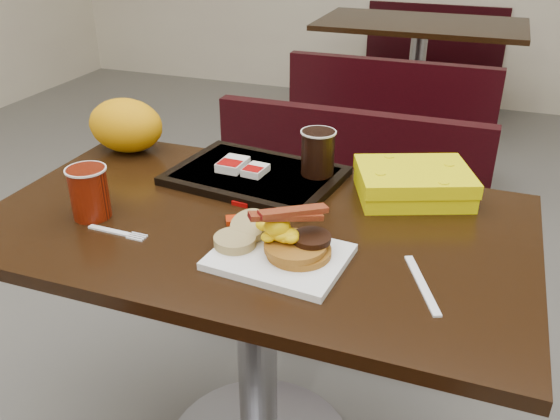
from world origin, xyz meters
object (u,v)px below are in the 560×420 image
(hashbrown_sleeve_left, at_px, (233,164))
(paper_bag, at_px, (126,125))
(bench_near_n, at_px, (332,228))
(tray, at_px, (256,176))
(table_far, at_px, (415,84))
(knife, at_px, (422,284))
(coffee_cup_far, at_px, (318,153))
(pancake_stack, at_px, (299,249))
(clamshell, at_px, (413,183))
(fork, at_px, (109,231))
(table_near, at_px, (257,351))
(hashbrown_sleeve_right, at_px, (255,170))
(bench_far_s, at_px, (394,121))
(bench_far_n, at_px, (429,61))
(platter, at_px, (279,257))
(coffee_cup_near, at_px, (89,193))

(hashbrown_sleeve_left, bearing_deg, paper_bag, 173.12)
(bench_near_n, height_order, tray, tray)
(bench_near_n, bearing_deg, table_far, 90.00)
(knife, distance_m, coffee_cup_far, 0.49)
(pancake_stack, height_order, hashbrown_sleeve_left, same)
(clamshell, bearing_deg, table_far, 76.02)
(fork, bearing_deg, table_near, 30.97)
(table_far, distance_m, hashbrown_sleeve_right, 2.44)
(tray, xyz_separation_m, hashbrown_sleeve_left, (-0.06, 0.00, 0.02))
(knife, height_order, hashbrown_sleeve_right, hashbrown_sleeve_right)
(pancake_stack, height_order, clamshell, clamshell)
(table_near, relative_size, tray, 2.91)
(bench_far_s, relative_size, hashbrown_sleeve_left, 11.99)
(clamshell, bearing_deg, hashbrown_sleeve_left, 163.10)
(paper_bag, bearing_deg, bench_far_s, 73.27)
(table_near, xyz_separation_m, hashbrown_sleeve_left, (-0.14, 0.21, 0.41))
(table_near, relative_size, bench_far_n, 1.20)
(platter, bearing_deg, bench_near_n, 102.67)
(table_near, height_order, knife, knife)
(hashbrown_sleeve_right, bearing_deg, knife, -29.09)
(hashbrown_sleeve_left, bearing_deg, bench_near_n, 76.16)
(bench_near_n, bearing_deg, pancake_stack, -79.98)
(bench_near_n, distance_m, pancake_stack, 0.93)
(hashbrown_sleeve_left, xyz_separation_m, hashbrown_sleeve_right, (0.07, -0.01, -0.00))
(knife, relative_size, tray, 0.46)
(fork, bearing_deg, bench_near_n, 73.99)
(hashbrown_sleeve_left, distance_m, paper_bag, 0.36)
(bench_near_n, distance_m, platter, 0.93)
(knife, bearing_deg, paper_bag, -137.88)
(knife, bearing_deg, fork, -111.68)
(bench_far_n, height_order, paper_bag, paper_bag)
(hashbrown_sleeve_right, bearing_deg, table_near, -63.01)
(bench_far_s, height_order, clamshell, clamshell)
(hashbrown_sleeve_left, distance_m, hashbrown_sleeve_right, 0.07)
(table_far, relative_size, fork, 8.56)
(bench_near_n, height_order, bench_far_n, same)
(table_near, distance_m, hashbrown_sleeve_right, 0.45)
(bench_near_n, height_order, hashbrown_sleeve_left, hashbrown_sleeve_left)
(pancake_stack, height_order, paper_bag, paper_bag)
(bench_near_n, bearing_deg, coffee_cup_far, -81.19)
(pancake_stack, xyz_separation_m, coffee_cup_far, (-0.08, 0.37, 0.05))
(coffee_cup_near, bearing_deg, platter, -3.41)
(bench_far_s, xyz_separation_m, paper_bag, (-0.49, -1.64, 0.46))
(tray, distance_m, hashbrown_sleeve_left, 0.07)
(table_near, height_order, bench_far_s, table_near)
(table_far, bearing_deg, platter, -87.72)
(bench_far_s, distance_m, bench_far_n, 1.40)
(platter, xyz_separation_m, hashbrown_sleeve_right, (-0.19, 0.33, 0.02))
(bench_near_n, relative_size, bench_far_s, 1.00)
(table_near, xyz_separation_m, tray, (-0.08, 0.20, 0.38))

